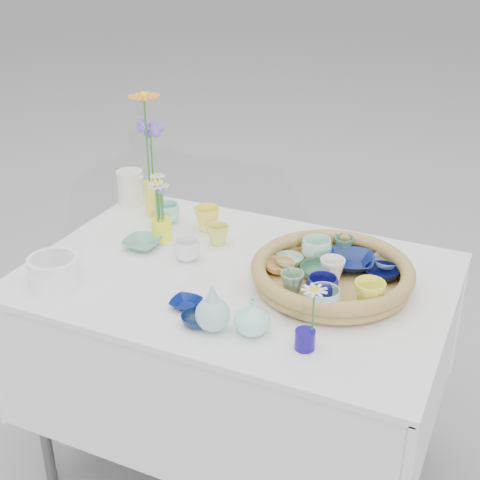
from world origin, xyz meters
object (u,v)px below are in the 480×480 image
at_px(wicker_tray, 332,274).
at_px(bud_vase_seafoam, 252,316).
at_px(display_table, 238,462).
at_px(tall_vase_yellow, 154,198).

distance_m(wicker_tray, bud_vase_seafoam, 0.34).
distance_m(display_table, bud_vase_seafoam, 0.87).
xyz_separation_m(display_table, tall_vase_yellow, (-0.45, 0.27, 0.83)).
bearing_deg(bud_vase_seafoam, tall_vase_yellow, 138.94).
bearing_deg(wicker_tray, bud_vase_seafoam, -110.22).
xyz_separation_m(display_table, wicker_tray, (0.28, 0.05, 0.80)).
xyz_separation_m(bud_vase_seafoam, tall_vase_yellow, (-0.61, 0.53, 0.01)).
height_order(display_table, bud_vase_seafoam, bud_vase_seafoam).
bearing_deg(tall_vase_yellow, wicker_tray, -16.73).
bearing_deg(wicker_tray, tall_vase_yellow, 163.27).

